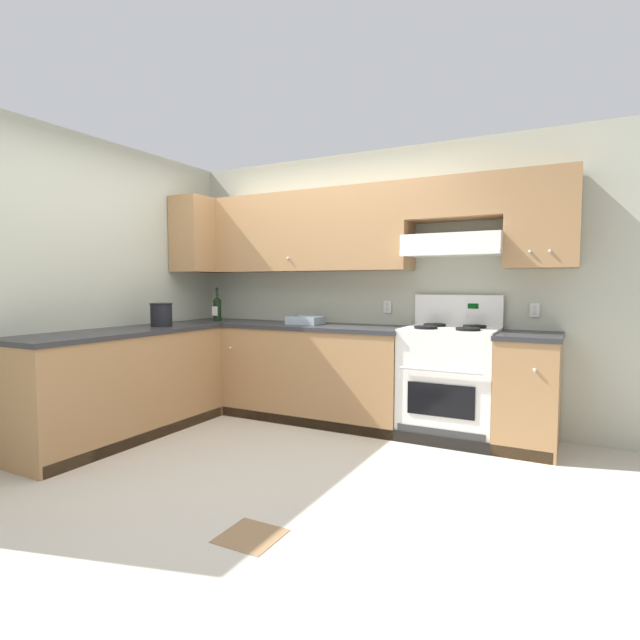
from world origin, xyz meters
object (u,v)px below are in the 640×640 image
bowl (306,321)px  bucket (161,314)px  stove (449,382)px  wine_bottle (217,308)px

bowl → bucket: 1.34m
stove → bowl: size_ratio=3.80×
wine_bottle → bowl: bearing=3.4°
bucket → bowl: bearing=38.5°
stove → bowl: bearing=179.5°
wine_bottle → bucket: 0.77m
bowl → bucket: bucket is taller
wine_bottle → bowl: wine_bottle is taller
stove → bowl: stove is taller
wine_bottle → bowl: (1.02, 0.06, -0.11)m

